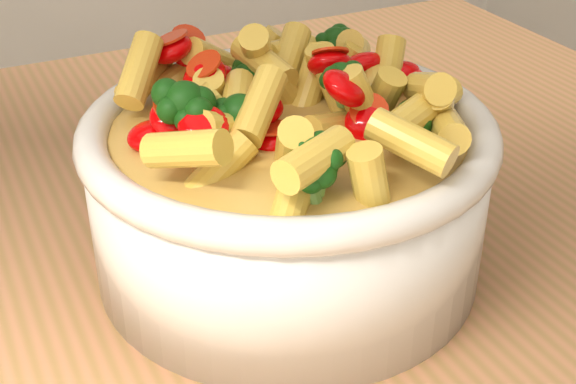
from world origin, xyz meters
name	(u,v)px	position (x,y,z in m)	size (l,w,h in m)	color
table	(120,359)	(0.00, 0.00, 0.80)	(1.20, 0.80, 0.90)	#A86D48
serving_bowl	(288,190)	(0.11, -0.07, 0.96)	(0.27, 0.27, 0.12)	silver
pasta_salad	(288,91)	(0.11, -0.07, 1.03)	(0.22, 0.22, 0.05)	#EEC94B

